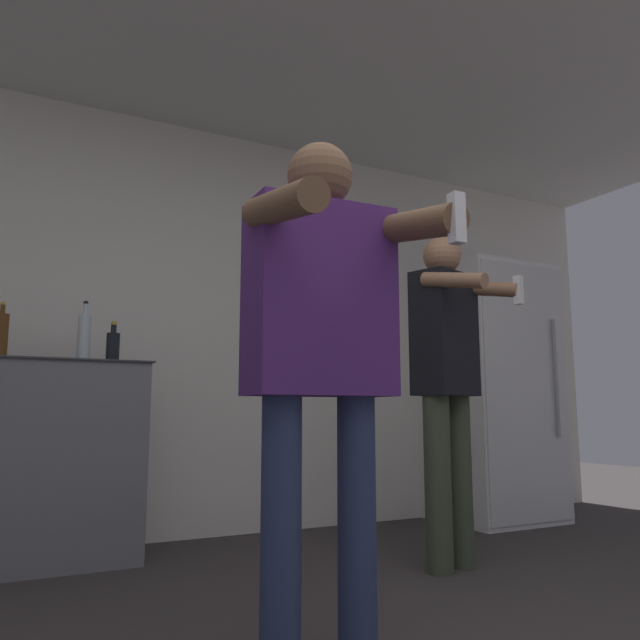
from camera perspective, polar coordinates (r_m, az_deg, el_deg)
The scene contains 9 objects.
wall_back at distance 3.92m, azimuth -13.65°, elevation -0.37°, with size 7.00×0.06×2.55m.
ceiling_slab at distance 3.17m, azimuth -6.02°, elevation 26.96°, with size 7.00×3.17×0.05m.
refrigerator at distance 4.62m, azimuth 15.36°, elevation -6.33°, with size 0.76×0.73×1.77m.
counter at distance 3.47m, azimuth -25.77°, elevation -11.60°, with size 1.16×0.58×1.00m.
bottle_dark_rum at distance 3.43m, azimuth -27.16°, elevation -1.23°, with size 0.07×0.07×0.28m.
bottle_amber_bourbon at distance 3.47m, azimuth -18.41°, elevation -2.28°, with size 0.07×0.07×0.22m.
bottle_red_label at distance 3.45m, azimuth -20.77°, elevation -1.48°, with size 0.07×0.07×0.32m.
person_woman_foreground at distance 1.89m, azimuth 0.22°, elevation -1.29°, with size 0.53×0.53×1.59m.
person_man_side at distance 3.16m, azimuth 11.53°, elevation -4.89°, with size 0.46×0.52×1.63m.
Camera 1 is at (-0.93, -1.09, 0.74)m, focal length 35.00 mm.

